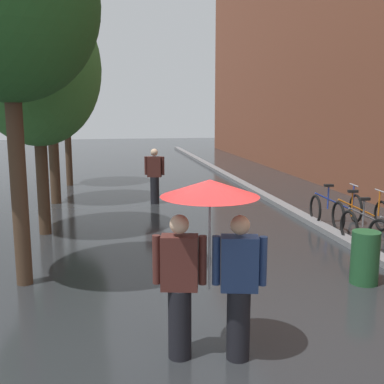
# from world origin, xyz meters

# --- Properties ---
(ground_plane) EXTENTS (80.00, 80.00, 0.00)m
(ground_plane) POSITION_xyz_m (0.00, 0.00, 0.00)
(ground_plane) COLOR #26282B
(kerb_strip) EXTENTS (0.30, 36.00, 0.12)m
(kerb_strip) POSITION_xyz_m (3.20, 10.00, 0.06)
(kerb_strip) COLOR slate
(kerb_strip) RESTS_ON ground
(street_tree_0) EXTENTS (2.68, 2.68, 5.66)m
(street_tree_0) POSITION_xyz_m (-3.00, 2.43, 4.22)
(street_tree_0) COLOR #473323
(street_tree_0) RESTS_ON ground
(street_tree_1) EXTENTS (2.71, 2.71, 5.23)m
(street_tree_1) POSITION_xyz_m (-3.06, 5.54, 3.58)
(street_tree_1) COLOR #473323
(street_tree_1) RESTS_ON ground
(street_tree_2) EXTENTS (2.66, 2.66, 5.81)m
(street_tree_2) POSITION_xyz_m (-3.18, 9.08, 4.08)
(street_tree_2) COLOR #473323
(street_tree_2) RESTS_ON ground
(street_tree_3) EXTENTS (2.52, 2.52, 5.48)m
(street_tree_3) POSITION_xyz_m (-3.04, 12.42, 4.08)
(street_tree_3) COLOR #473323
(street_tree_3) RESTS_ON ground
(parked_bicycle_1) EXTENTS (1.08, 0.70, 0.96)m
(parked_bicycle_1) POSITION_xyz_m (3.73, 3.62, 0.38)
(parked_bicycle_1) COLOR black
(parked_bicycle_1) RESTS_ON ground
(parked_bicycle_2) EXTENTS (1.14, 0.80, 0.96)m
(parked_bicycle_2) POSITION_xyz_m (3.97, 4.49, 0.38)
(parked_bicycle_2) COLOR black
(parked_bicycle_2) RESTS_ON ground
(parked_bicycle_3) EXTENTS (1.14, 0.79, 0.96)m
(parked_bicycle_3) POSITION_xyz_m (3.81, 5.33, 0.38)
(parked_bicycle_3) COLOR black
(parked_bicycle_3) RESTS_ON ground
(couple_under_umbrella) EXTENTS (1.21, 1.06, 2.01)m
(couple_under_umbrella) POSITION_xyz_m (-0.58, -0.28, 1.32)
(couple_under_umbrella) COLOR black
(couple_under_umbrella) RESTS_ON ground
(litter_bin) EXTENTS (0.44, 0.44, 0.85)m
(litter_bin) POSITION_xyz_m (2.34, 1.49, 0.42)
(litter_bin) COLOR #1E4C28
(litter_bin) RESTS_ON ground
(pedestrian_walking_midground) EXTENTS (0.57, 0.32, 1.62)m
(pedestrian_walking_midground) POSITION_xyz_m (-0.30, 8.51, 0.82)
(pedestrian_walking_midground) COLOR black
(pedestrian_walking_midground) RESTS_ON ground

